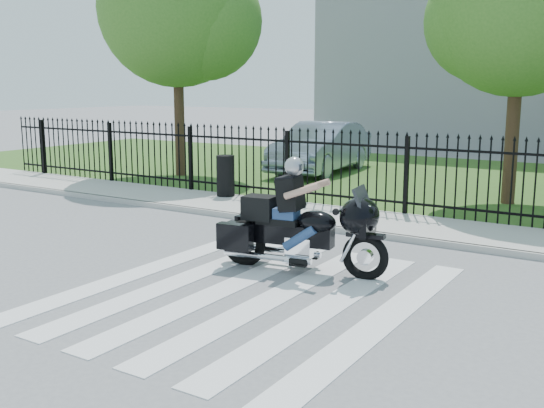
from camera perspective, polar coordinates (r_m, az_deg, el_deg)
The scene contains 12 objects.
ground at distance 9.00m, azimuth -2.05°, elevation -8.00°, with size 120.00×120.00×0.00m, color slate.
crosswalk at distance 9.00m, azimuth -2.05°, elevation -7.96°, with size 5.00×5.50×0.01m, color silver, non-canonical shape.
sidewalk at distance 13.26m, azimuth 10.27°, elevation -1.79°, with size 40.00×2.00×0.12m, color #ADAAA3.
curb at distance 12.36m, azimuth 8.51°, elevation -2.65°, with size 40.00×0.12×0.12m, color #ADAAA3.
grass_strip at distance 19.84m, azimuth 17.98°, elevation 1.81°, with size 40.00×12.00×0.02m, color #31551D.
iron_fence at distance 14.03m, azimuth 11.94°, elevation 2.32°, with size 26.00×0.04×1.80m.
tree_left at distance 20.60m, azimuth -8.56°, elevation 16.92°, with size 4.80×4.80×7.58m.
tree_mid at distance 16.46m, azimuth 21.42°, elevation 16.17°, with size 4.20×4.20×6.78m.
building_tall at distance 34.08m, azimuth 19.73°, elevation 15.30°, with size 15.00×10.00×12.00m, color gray.
motorcycle_rider at distance 9.88m, azimuth 2.27°, elevation -1.79°, with size 2.76×1.12×1.83m.
parked_car at distance 21.09m, azimuth 4.42°, elevation 5.08°, with size 1.75×5.01×1.65m, color #8D99B1.
litter_bin at distance 16.00m, azimuth -4.19°, elevation 2.54°, with size 0.45×0.45×1.02m, color black.
Camera 1 is at (4.84, -7.02, 2.88)m, focal length 42.00 mm.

